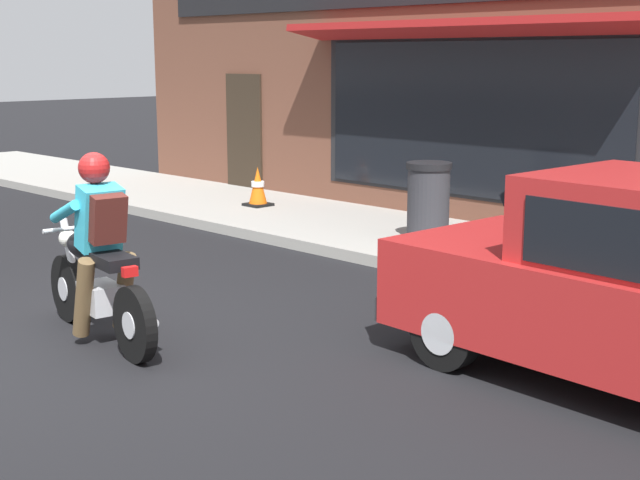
% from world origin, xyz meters
% --- Properties ---
extents(ground_plane, '(80.00, 80.00, 0.00)m').
position_xyz_m(ground_plane, '(0.00, 0.00, 0.00)').
color(ground_plane, black).
extents(sidewalk_curb, '(2.60, 22.00, 0.14)m').
position_xyz_m(sidewalk_curb, '(5.34, 3.00, 0.07)').
color(sidewalk_curb, '#9E9B93').
rests_on(sidewalk_curb, ground).
extents(storefront_building, '(1.25, 11.72, 4.20)m').
position_xyz_m(storefront_building, '(6.87, 2.16, 2.11)').
color(storefront_building, brown).
rests_on(storefront_building, ground).
extents(motorcycle_with_rider, '(0.64, 2.01, 1.62)m').
position_xyz_m(motorcycle_with_rider, '(0.36, -0.01, 0.68)').
color(motorcycle_with_rider, black).
rests_on(motorcycle_with_rider, ground).
extents(trash_bin, '(0.56, 0.56, 0.98)m').
position_xyz_m(trash_bin, '(5.14, 0.22, 0.64)').
color(trash_bin, '#2D2D33').
rests_on(trash_bin, sidewalk_curb).
extents(traffic_cone, '(0.36, 0.36, 0.60)m').
position_xyz_m(traffic_cone, '(5.41, 3.72, 0.43)').
color(traffic_cone, black).
rests_on(traffic_cone, sidewalk_curb).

